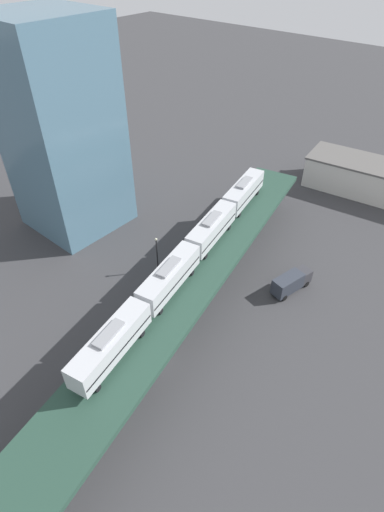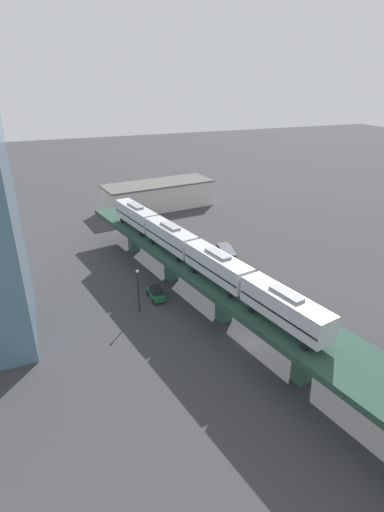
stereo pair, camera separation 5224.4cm
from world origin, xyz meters
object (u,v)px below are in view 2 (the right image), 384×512
Objects in this scene: street_car_green at (156,293)px; delivery_truck at (226,255)px; subway_train at (192,250)px; street_lamp at (138,287)px; warehouse_building at (158,195)px.

delivery_truck reaches higher than street_car_green.
street_car_green is at bearing -154.67° from delivery_truck.
subway_train is 7.11× the size of street_lamp.
street_lamp is 51.46m from warehouse_building.
warehouse_building is at bearing 69.89° from street_lamp.
subway_train is 6.56× the size of delivery_truck.
street_lamp is 0.23× the size of warehouse_building.
delivery_truck is at bearing -87.54° from warehouse_building.
street_car_green is 0.64× the size of street_lamp.
warehouse_building is at bearing 92.46° from delivery_truck.
subway_train is 50.34m from warehouse_building.
subway_train is at bearing -135.00° from delivery_truck.
warehouse_building is at bearing 79.01° from subway_train.
street_lamp reaches higher than street_car_green.
street_car_green is 0.15× the size of warehouse_building.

